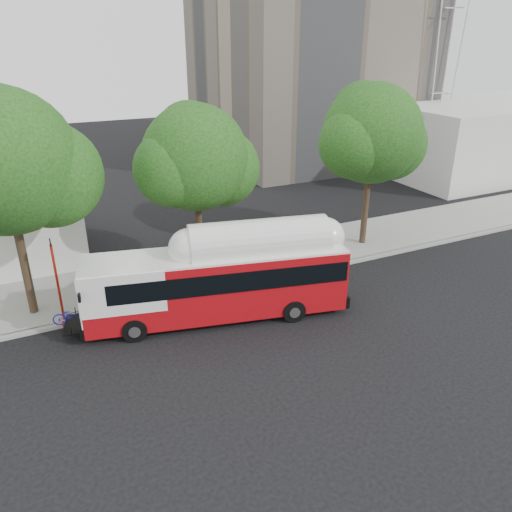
% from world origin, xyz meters
% --- Properties ---
extents(ground, '(120.00, 120.00, 0.00)m').
position_xyz_m(ground, '(0.00, 0.00, 0.00)').
color(ground, black).
rests_on(ground, ground).
extents(sidewalk, '(60.00, 5.00, 0.15)m').
position_xyz_m(sidewalk, '(0.00, 6.50, 0.07)').
color(sidewalk, gray).
rests_on(sidewalk, ground).
extents(curb_strip, '(60.00, 0.30, 0.15)m').
position_xyz_m(curb_strip, '(0.00, 3.90, 0.07)').
color(curb_strip, gray).
rests_on(curb_strip, ground).
extents(red_curb_segment, '(10.00, 0.32, 0.16)m').
position_xyz_m(red_curb_segment, '(-3.00, 3.90, 0.08)').
color(red_curb_segment, maroon).
rests_on(red_curb_segment, ground).
extents(street_tree_left, '(6.67, 5.80, 9.74)m').
position_xyz_m(street_tree_left, '(-8.53, 5.56, 6.60)').
color(street_tree_left, '#2D2116').
rests_on(street_tree_left, ground).
extents(street_tree_mid, '(5.75, 5.00, 8.62)m').
position_xyz_m(street_tree_mid, '(-0.59, 6.06, 5.91)').
color(street_tree_mid, '#2D2116').
rests_on(street_tree_mid, ground).
extents(street_tree_right, '(6.21, 5.40, 9.18)m').
position_xyz_m(street_tree_right, '(9.44, 5.86, 6.26)').
color(street_tree_right, '#2D2116').
rests_on(street_tree_right, ground).
extents(horizon_block, '(20.00, 12.00, 6.00)m').
position_xyz_m(horizon_block, '(30.00, 16.00, 3.00)').
color(horizon_block, silver).
rests_on(horizon_block, ground).
extents(transit_bus, '(12.01, 4.70, 3.50)m').
position_xyz_m(transit_bus, '(-1.65, 1.76, 1.64)').
color(transit_bus, '#A70B11').
rests_on(transit_bus, ground).
extents(signal_pole, '(0.11, 0.36, 3.85)m').
position_xyz_m(signal_pole, '(-7.89, 4.22, 1.97)').
color(signal_pole, '#AC1E12').
rests_on(signal_pole, ground).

